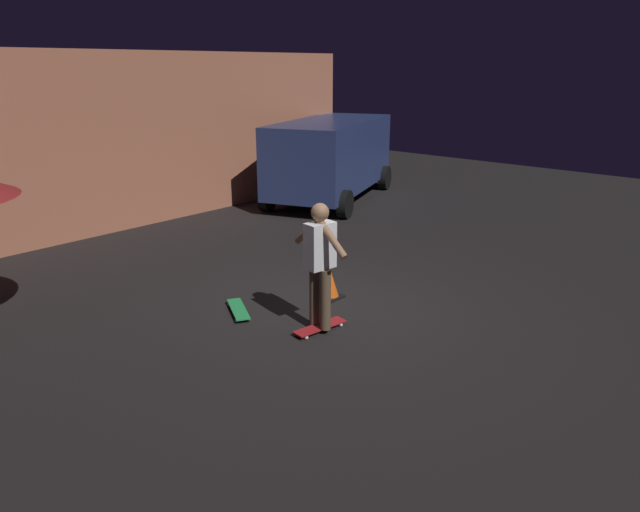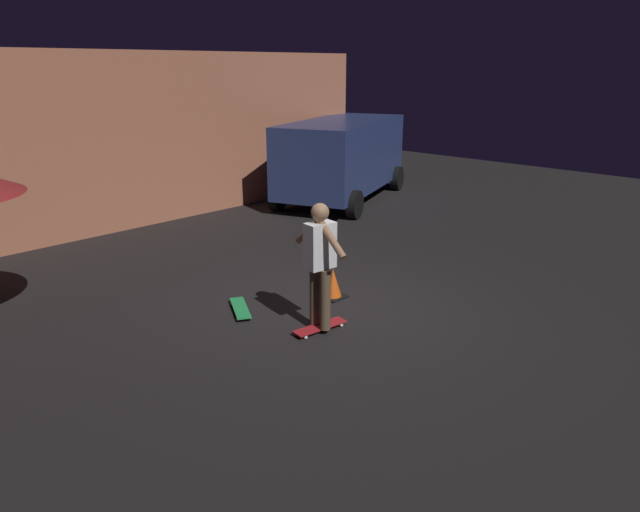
# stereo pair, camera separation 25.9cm
# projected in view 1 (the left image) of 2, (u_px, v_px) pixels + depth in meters

# --- Properties ---
(ground_plane) EXTENTS (28.00, 28.00, 0.00)m
(ground_plane) POSITION_uv_depth(u_px,v_px,m) (332.00, 309.00, 8.41)
(ground_plane) COLOR black
(low_building) EXTENTS (11.55, 4.23, 3.66)m
(low_building) POSITION_uv_depth(u_px,v_px,m) (110.00, 132.00, 13.96)
(low_building) COLOR #B76B4C
(low_building) RESTS_ON ground_plane
(parked_van) EXTENTS (4.97, 3.52, 2.03)m
(parked_van) POSITION_uv_depth(u_px,v_px,m) (331.00, 155.00, 14.93)
(parked_van) COLOR navy
(parked_van) RESTS_ON ground_plane
(skateboard_ridden) EXTENTS (0.80, 0.31, 0.07)m
(skateboard_ridden) POSITION_uv_depth(u_px,v_px,m) (320.00, 327.00, 7.73)
(skateboard_ridden) COLOR #AD1E23
(skateboard_ridden) RESTS_ON ground_plane
(skateboard_spare) EXTENTS (0.56, 0.78, 0.07)m
(skateboard_spare) POSITION_uv_depth(u_px,v_px,m) (238.00, 309.00, 8.28)
(skateboard_spare) COLOR green
(skateboard_spare) RESTS_ON ground_plane
(skater) EXTENTS (0.41, 0.98, 1.67)m
(skater) POSITION_uv_depth(u_px,v_px,m) (320.00, 257.00, 7.42)
(skater) COLOR brown
(skater) RESTS_ON skateboard_ridden
(traffic_cone) EXTENTS (0.34, 0.34, 0.46)m
(traffic_cone) POSITION_uv_depth(u_px,v_px,m) (330.00, 284.00, 8.78)
(traffic_cone) COLOR black
(traffic_cone) RESTS_ON ground_plane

